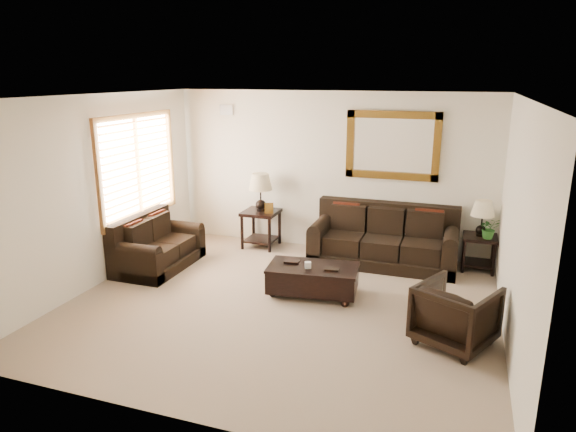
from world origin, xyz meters
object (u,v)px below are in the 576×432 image
at_px(end_table_right, 481,225).
at_px(coffee_table, 313,277).
at_px(armchair, 456,312).
at_px(sofa, 384,242).
at_px(loveseat, 156,248).
at_px(end_table_left, 261,199).

relative_size(end_table_right, coffee_table, 0.86).
distance_m(coffee_table, armchair, 2.05).
relative_size(sofa, end_table_right, 2.05).
bearing_deg(sofa, coffee_table, -114.56).
distance_m(end_table_right, armchair, 2.56).
bearing_deg(armchair, coffee_table, 4.02).
xyz_separation_m(loveseat, end_table_left, (1.21, 1.47, 0.55)).
relative_size(end_table_right, armchair, 1.41).
height_order(loveseat, end_table_right, end_table_right).
bearing_deg(armchair, loveseat, 13.96).
xyz_separation_m(end_table_left, armchair, (3.34, -2.48, -0.46)).
relative_size(coffee_table, armchair, 1.64).
height_order(end_table_left, coffee_table, end_table_left).
distance_m(sofa, loveseat, 3.65).
bearing_deg(coffee_table, sofa, 59.11).
distance_m(loveseat, end_table_left, 1.98).
distance_m(sofa, end_table_left, 2.24).
bearing_deg(sofa, loveseat, -158.06).
height_order(sofa, end_table_left, end_table_left).
bearing_deg(end_table_left, sofa, -2.95).
height_order(loveseat, armchair, loveseat).
xyz_separation_m(sofa, armchair, (1.17, -2.37, 0.05)).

